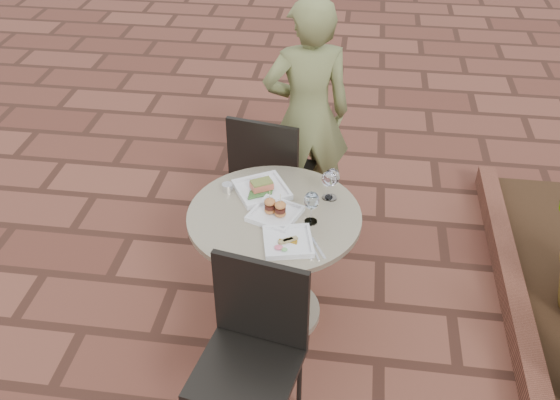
# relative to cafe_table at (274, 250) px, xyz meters

# --- Properties ---
(ground) EXTENTS (60.00, 60.00, 0.00)m
(ground) POSITION_rel_cafe_table_xyz_m (-0.23, -0.28, -0.48)
(ground) COLOR brown
(ground) RESTS_ON ground
(cafe_table) EXTENTS (0.90, 0.90, 0.73)m
(cafe_table) POSITION_rel_cafe_table_xyz_m (0.00, 0.00, 0.00)
(cafe_table) COLOR gray
(cafe_table) RESTS_ON ground
(chair_far) EXTENTS (0.52, 0.52, 0.93)m
(chair_far) POSITION_rel_cafe_table_xyz_m (-0.13, 0.68, 0.07)
(chair_far) COLOR black
(chair_far) RESTS_ON ground
(chair_near) EXTENTS (0.52, 0.52, 0.93)m
(chair_near) POSITION_rel_cafe_table_xyz_m (0.01, -0.70, 0.07)
(chair_near) COLOR black
(chair_near) RESTS_ON ground
(diner) EXTENTS (0.65, 0.52, 1.55)m
(diner) POSITION_rel_cafe_table_xyz_m (0.07, 0.98, 0.29)
(diner) COLOR #626638
(diner) RESTS_ON ground
(plate_salmon) EXTENTS (0.35, 0.35, 0.07)m
(plate_salmon) POSITION_rel_cafe_table_xyz_m (-0.09, 0.18, 0.27)
(plate_salmon) COLOR silver
(plate_salmon) RESTS_ON cafe_table
(plate_sliders) EXTENTS (0.30, 0.30, 0.15)m
(plate_sliders) POSITION_rel_cafe_table_xyz_m (0.01, -0.02, 0.27)
(plate_sliders) COLOR silver
(plate_sliders) RESTS_ON cafe_table
(plate_tuna) EXTENTS (0.28, 0.28, 0.03)m
(plate_tuna) POSITION_rel_cafe_table_xyz_m (0.10, -0.23, 0.26)
(plate_tuna) COLOR silver
(plate_tuna) RESTS_ON cafe_table
(wine_glass_right) EXTENTS (0.08, 0.08, 0.18)m
(wine_glass_right) POSITION_rel_cafe_table_xyz_m (0.19, -0.04, 0.37)
(wine_glass_right) COLOR white
(wine_glass_right) RESTS_ON cafe_table
(wine_glass_mid) EXTENTS (0.07, 0.07, 0.17)m
(wine_glass_mid) POSITION_rel_cafe_table_xyz_m (0.26, 0.18, 0.36)
(wine_glass_mid) COLOR white
(wine_glass_mid) RESTS_ON cafe_table
(wine_glass_far) EXTENTS (0.08, 0.08, 0.18)m
(wine_glass_far) POSITION_rel_cafe_table_xyz_m (0.28, 0.18, 0.38)
(wine_glass_far) COLOR white
(wine_glass_far) RESTS_ON cafe_table
(steel_ramekin) EXTENTS (0.07, 0.07, 0.04)m
(steel_ramekin) POSITION_rel_cafe_table_xyz_m (-0.28, 0.17, 0.27)
(steel_ramekin) COLOR silver
(steel_ramekin) RESTS_ON cafe_table
(cutlery_set) EXTENTS (0.16, 0.21, 0.00)m
(cutlery_set) POSITION_rel_cafe_table_xyz_m (0.22, -0.24, 0.25)
(cutlery_set) COLOR silver
(cutlery_set) RESTS_ON cafe_table
(planter_curb) EXTENTS (0.12, 3.00, 0.15)m
(planter_curb) POSITION_rel_cafe_table_xyz_m (1.37, 0.02, -0.41)
(planter_curb) COLOR brown
(planter_curb) RESTS_ON ground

